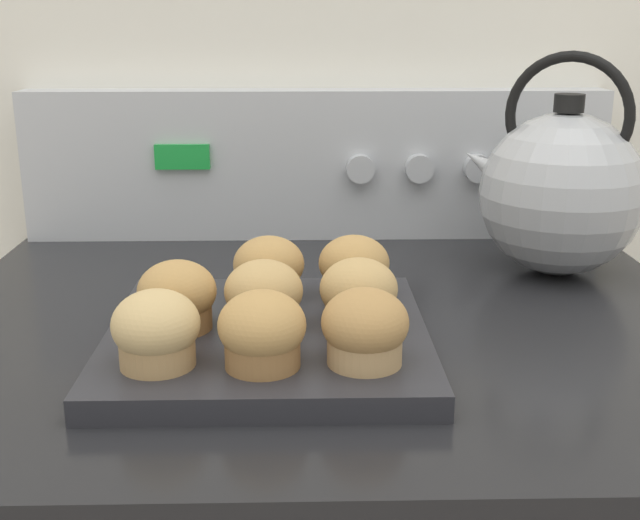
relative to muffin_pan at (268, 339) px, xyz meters
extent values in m
cube|color=silver|center=(0.05, 0.46, 0.30)|extent=(8.00, 0.05, 2.40)
cube|color=black|center=(0.05, 0.10, -0.02)|extent=(0.79, 0.67, 0.02)
cube|color=#B7BABF|center=(0.05, 0.40, 0.09)|extent=(0.77, 0.05, 0.20)
cube|color=green|center=(-0.12, 0.37, 0.10)|extent=(0.07, 0.01, 0.03)
cylinder|color=#B7BABF|center=(0.11, 0.37, 0.09)|extent=(0.04, 0.02, 0.04)
cylinder|color=#B7BABF|center=(0.19, 0.37, 0.09)|extent=(0.04, 0.02, 0.04)
cylinder|color=#B7BABF|center=(0.26, 0.37, 0.09)|extent=(0.04, 0.02, 0.04)
cylinder|color=#B7BABF|center=(0.34, 0.37, 0.09)|extent=(0.04, 0.02, 0.04)
cube|color=#28282D|center=(0.00, 0.00, 0.00)|extent=(0.28, 0.28, 0.02)
cylinder|color=tan|center=(-0.08, -0.08, 0.02)|extent=(0.06, 0.06, 0.03)
ellipsoid|color=tan|center=(-0.08, -0.08, 0.05)|extent=(0.07, 0.07, 0.05)
cylinder|color=olive|center=(0.00, -0.08, 0.02)|extent=(0.06, 0.06, 0.03)
ellipsoid|color=tan|center=(0.00, -0.08, 0.05)|extent=(0.07, 0.07, 0.05)
cylinder|color=tan|center=(0.08, -0.08, 0.02)|extent=(0.06, 0.06, 0.03)
ellipsoid|color=#B2844C|center=(0.08, -0.08, 0.05)|extent=(0.07, 0.07, 0.05)
cylinder|color=olive|center=(-0.08, 0.00, 0.02)|extent=(0.06, 0.06, 0.03)
ellipsoid|color=tan|center=(-0.08, 0.00, 0.05)|extent=(0.07, 0.07, 0.05)
cylinder|color=tan|center=(0.00, 0.00, 0.02)|extent=(0.06, 0.06, 0.03)
ellipsoid|color=tan|center=(0.00, 0.00, 0.05)|extent=(0.07, 0.07, 0.05)
cylinder|color=#A37A4C|center=(0.08, 0.00, 0.02)|extent=(0.06, 0.06, 0.03)
ellipsoid|color=tan|center=(0.08, 0.00, 0.05)|extent=(0.07, 0.07, 0.05)
cylinder|color=tan|center=(0.00, 0.08, 0.02)|extent=(0.06, 0.06, 0.03)
ellipsoid|color=tan|center=(0.00, 0.08, 0.05)|extent=(0.07, 0.07, 0.05)
cylinder|color=olive|center=(0.08, 0.08, 0.02)|extent=(0.06, 0.06, 0.03)
ellipsoid|color=tan|center=(0.08, 0.08, 0.05)|extent=(0.07, 0.07, 0.05)
sphere|color=#ADAFB5|center=(0.33, 0.23, 0.08)|extent=(0.19, 0.19, 0.19)
cylinder|color=black|center=(0.33, 0.23, 0.19)|extent=(0.03, 0.03, 0.02)
cone|color=#ADAFB5|center=(0.25, 0.27, 0.11)|extent=(0.09, 0.07, 0.07)
torus|color=black|center=(0.33, 0.23, 0.17)|extent=(0.13, 0.08, 0.14)
camera|label=1|loc=(0.03, -0.67, 0.27)|focal=45.00mm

